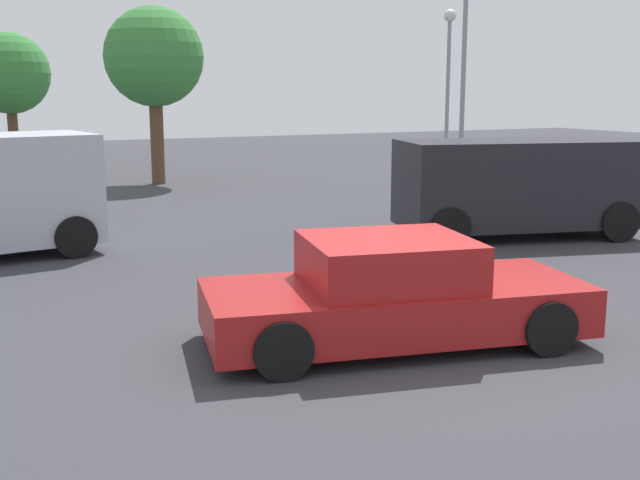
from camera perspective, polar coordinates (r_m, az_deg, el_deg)
ground_plane at (r=9.25m, az=6.13°, el=-7.81°), size 80.00×80.00×0.00m
sedan_foreground at (r=9.22m, az=5.38°, el=-4.05°), size 4.75×2.69×1.28m
dog at (r=12.24m, az=12.23°, el=-1.97°), size 0.34×0.60×0.44m
suv_dark at (r=16.31m, az=14.26°, el=3.99°), size 5.07×3.13×1.97m
light_post_near at (r=28.88m, az=9.42°, el=12.83°), size 0.44×0.44×5.77m
light_post_far at (r=23.40m, az=10.61°, el=15.38°), size 0.44×0.44×7.26m
tree_back_left at (r=25.41m, az=-12.09°, el=12.93°), size 3.10×3.10×5.54m
tree_back_center at (r=33.39m, az=-21.87°, el=11.26°), size 3.17×3.17×5.19m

